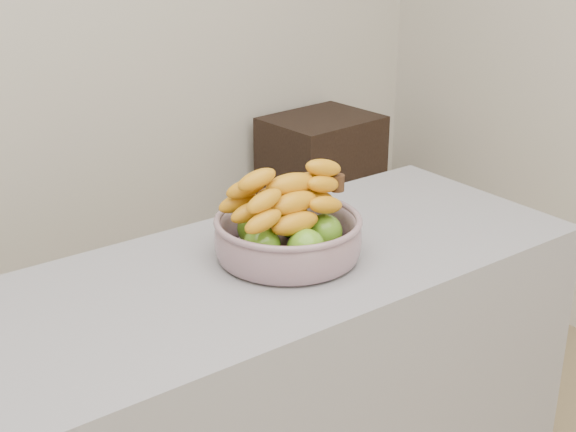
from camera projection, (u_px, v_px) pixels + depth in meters
cabinet at (320, 207)px, 3.46m from camera, size 0.47×0.39×0.80m
fruit_bowl at (288, 231)px, 1.79m from camera, size 0.33×0.33×0.20m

